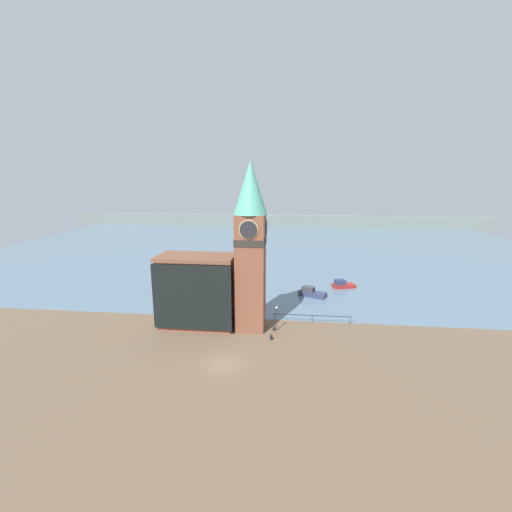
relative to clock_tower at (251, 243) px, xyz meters
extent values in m
plane|color=brown|center=(-1.84, -9.92, -11.96)|extent=(160.00, 160.00, 0.00)
cube|color=slate|center=(-1.84, 63.04, -11.96)|extent=(160.00, 120.00, 0.00)
cube|color=slate|center=(-1.84, 103.04, -9.46)|extent=(180.00, 3.00, 5.00)
cube|color=#232328|center=(8.54, 2.79, -10.91)|extent=(11.31, 0.08, 0.08)
cylinder|color=#232328|center=(3.19, 2.79, -11.44)|extent=(0.07, 0.07, 1.05)
cylinder|color=#232328|center=(8.54, 2.79, -11.44)|extent=(0.07, 0.07, 1.05)
cylinder|color=#232328|center=(13.89, 2.79, -11.44)|extent=(0.07, 0.07, 1.05)
cube|color=brown|center=(-0.01, 0.01, -4.10)|extent=(3.79, 3.79, 15.72)
cube|color=#2D2823|center=(-0.01, 0.01, 0.22)|extent=(3.91, 3.91, 0.90)
cylinder|color=tan|center=(-0.01, -1.95, 2.04)|extent=(2.45, 0.12, 2.45)
cylinder|color=#232328|center=(-0.01, -2.03, 2.04)|extent=(2.23, 0.12, 2.23)
cylinder|color=tan|center=(1.95, 0.01, 2.04)|extent=(0.12, 2.45, 2.45)
cylinder|color=#232328|center=(2.03, 0.01, 2.04)|extent=(0.12, 2.23, 2.23)
cone|color=#51A88E|center=(-0.01, 0.01, 7.14)|extent=(4.36, 4.36, 6.77)
cube|color=brown|center=(-7.49, 0.16, -7.18)|extent=(10.05, 5.10, 9.56)
cube|color=brown|center=(-7.49, 0.16, -2.15)|extent=(10.45, 5.50, 0.50)
cube|color=black|center=(-7.49, -2.53, -6.99)|extent=(10.55, 0.30, 8.80)
cube|color=#333856|center=(9.19, 14.02, -11.54)|extent=(5.05, 3.69, 0.85)
cube|color=#38383D|center=(8.43, 14.37, -10.72)|extent=(2.43, 2.08, 0.80)
cube|color=maroon|center=(15.32, 19.83, -11.65)|extent=(4.61, 3.16, 0.62)
cube|color=navy|center=(14.60, 19.62, -10.90)|extent=(2.18, 1.90, 0.89)
cylinder|color=black|center=(3.05, -3.37, -11.67)|extent=(0.33, 0.33, 0.59)
sphere|color=black|center=(3.05, -3.37, -11.38)|extent=(0.35, 0.35, 0.35)
cylinder|color=black|center=(3.23, -0.60, -11.66)|extent=(0.27, 0.27, 0.60)
sphere|color=black|center=(3.23, -0.60, -11.36)|extent=(0.29, 0.29, 0.29)
cylinder|color=#2D2D33|center=(3.55, -0.59, -10.35)|extent=(0.10, 0.10, 3.23)
sphere|color=silver|center=(3.55, -0.59, -8.64)|extent=(0.32, 0.32, 0.32)
camera|label=1|loc=(5.53, -43.77, 8.26)|focal=24.00mm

